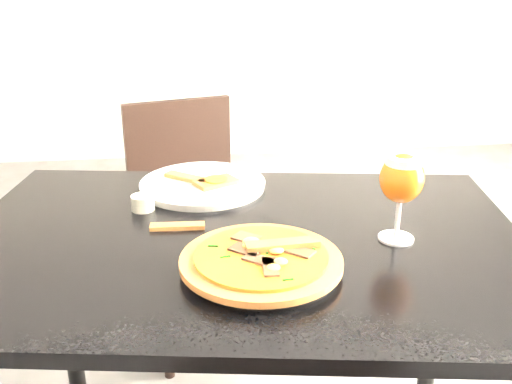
{
  "coord_description": "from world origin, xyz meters",
  "views": [
    {
      "loc": [
        -0.43,
        -0.97,
        1.28
      ],
      "look_at": [
        -0.3,
        0.16,
        0.83
      ],
      "focal_mm": 40.0,
      "sensor_mm": 36.0,
      "label": 1
    }
  ],
  "objects": [
    {
      "name": "crust_scraps",
      "position": [
        -0.39,
        0.4,
        0.77
      ],
      "size": [
        0.19,
        0.14,
        0.01
      ],
      "rotation": [
        0.0,
        0.0,
        -0.22
      ],
      "color": "brown",
      "rests_on": "plate_second"
    },
    {
      "name": "chair_far",
      "position": [
        -0.44,
        0.87,
        0.47
      ],
      "size": [
        0.49,
        0.49,
        0.85
      ],
      "rotation": [
        0.0,
        0.0,
        0.27
      ],
      "color": "black",
      "rests_on": "ground"
    },
    {
      "name": "dining_table",
      "position": [
        -0.33,
        0.11,
        0.66
      ],
      "size": [
        1.31,
        0.98,
        0.75
      ],
      "rotation": [
        0.0,
        0.0,
        -0.16
      ],
      "color": "black",
      "rests_on": "ground"
    },
    {
      "name": "sauce_cup",
      "position": [
        -0.55,
        0.28,
        0.77
      ],
      "size": [
        0.05,
        0.05,
        0.04
      ],
      "color": "#B9B9A7",
      "rests_on": "dining_table"
    },
    {
      "name": "plate_second",
      "position": [
        -0.4,
        0.41,
        0.76
      ],
      "size": [
        0.43,
        0.43,
        0.02
      ],
      "primitive_type": "cylinder",
      "rotation": [
        0.0,
        0.0,
        -0.46
      ],
      "color": "silver",
      "rests_on": "dining_table"
    },
    {
      "name": "loose_crust",
      "position": [
        -0.47,
        0.17,
        0.75
      ],
      "size": [
        0.12,
        0.03,
        0.01
      ],
      "primitive_type": "cube",
      "rotation": [
        0.0,
        0.0,
        -0.04
      ],
      "color": "brown",
      "rests_on": "dining_table"
    },
    {
      "name": "plate_main",
      "position": [
        -0.3,
        -0.03,
        0.76
      ],
      "size": [
        0.36,
        0.36,
        0.01
      ],
      "primitive_type": "cylinder",
      "rotation": [
        0.0,
        0.0,
        -0.48
      ],
      "color": "silver",
      "rests_on": "dining_table"
    },
    {
      "name": "pizza",
      "position": [
        -0.31,
        -0.04,
        0.77
      ],
      "size": [
        0.3,
        0.3,
        0.03
      ],
      "rotation": [
        0.0,
        0.0,
        -0.23
      ],
      "color": "brown",
      "rests_on": "plate_main"
    },
    {
      "name": "beer_glass",
      "position": [
        -0.01,
        0.06,
        0.88
      ],
      "size": [
        0.09,
        0.09,
        0.19
      ],
      "color": "silver",
      "rests_on": "dining_table"
    }
  ]
}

